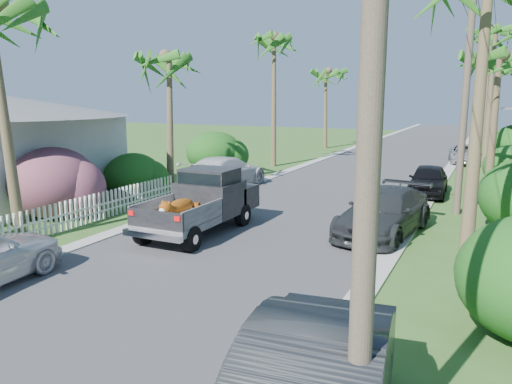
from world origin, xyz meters
The scene contains 24 objects.
ground centered at (0.00, 0.00, 0.00)m, with size 120.00×120.00×0.00m, color #365B22.
road centered at (0.00, 25.00, 0.01)m, with size 8.00×100.00×0.02m, color #38383A.
curb_left centered at (-4.30, 25.00, 0.03)m, with size 0.60×100.00×0.06m, color #A5A39E.
curb_right centered at (4.30, 25.00, 0.03)m, with size 0.60×100.00×0.06m, color #A5A39E.
pickup_truck centered at (-1.80, 6.85, 1.01)m, with size 1.98×5.12×2.06m.
parked_car_rm centered at (3.68, 8.91, 0.73)m, with size 2.04×5.01×1.45m, color #2B2D30.
parked_car_rf centered at (4.12, 16.40, 0.67)m, with size 1.59×3.96×1.35m, color black.
parked_car_rd centered at (5.00, 28.69, 0.61)m, with size 2.01×4.36×1.21m, color #B3B5BA.
parked_car_lf centered at (-5.00, 13.92, 0.77)m, with size 2.16×5.31×1.54m, color silver.
palm_l_b centered at (-6.80, 12.00, 6.15)m, with size 4.40×4.40×7.40m.
palm_l_c centered at (-6.00, 22.00, 7.91)m, with size 4.40×4.40×9.20m.
palm_l_d centered at (-6.50, 34.00, 6.44)m, with size 4.40×4.40×7.70m.
palm_r_b centered at (6.60, 15.00, 5.95)m, with size 4.40×4.40×7.20m.
palm_r_c centered at (6.20, 26.00, 8.11)m, with size 4.40×4.40×9.40m.
palm_r_d centered at (6.50, 40.00, 6.74)m, with size 4.40×4.40×8.00m.
shrub_l_b centered at (-7.80, 6.00, 1.30)m, with size 3.00×3.30×2.60m, color #BA1A7A.
shrub_l_c centered at (-7.40, 10.00, 1.00)m, with size 2.40×2.64×2.00m, color #1A4513.
shrub_l_d centered at (-8.00, 18.00, 1.20)m, with size 3.20×3.52×2.40m, color #1A4513.
shrub_r_c centered at (7.50, 20.00, 1.05)m, with size 2.60×2.86×2.10m, color #1A4513.
picket_fence centered at (-6.00, 5.50, 0.50)m, with size 0.10×11.00×1.00m, color white.
utility_pole_a centered at (5.60, -2.00, 4.60)m, with size 1.60×0.26×9.00m.
utility_pole_b centered at (5.60, 13.00, 4.60)m, with size 1.60×0.26×9.00m.
utility_pole_c centered at (5.60, 28.00, 4.60)m, with size 1.60×0.26×9.00m.
utility_pole_d centered at (5.60, 43.00, 4.60)m, with size 1.60×0.26×9.00m.
Camera 1 is at (6.75, -7.00, 4.44)m, focal length 35.00 mm.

